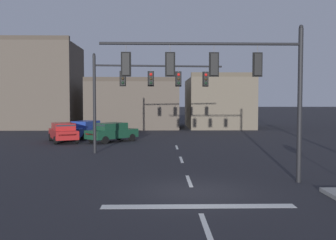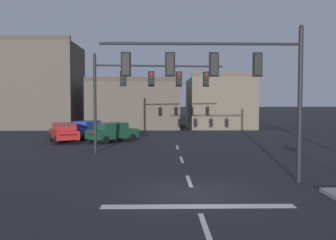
{
  "view_description": "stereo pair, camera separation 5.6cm",
  "coord_description": "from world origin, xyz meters",
  "px_view_note": "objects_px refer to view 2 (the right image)",
  "views": [
    {
      "loc": [
        -1.27,
        -14.44,
        3.48
      ],
      "look_at": [
        -0.91,
        2.12,
        2.64
      ],
      "focal_mm": 41.03,
      "sensor_mm": 36.0,
      "label": 1
    },
    {
      "loc": [
        -1.21,
        -14.44,
        3.48
      ],
      "look_at": [
        -0.91,
        2.12,
        2.64
      ],
      "focal_mm": 41.03,
      "sensor_mm": 36.0,
      "label": 2
    }
  ],
  "objects_px": {
    "car_lot_nearside": "(86,129)",
    "car_lot_middle": "(112,132)",
    "signal_mast_far_side": "(141,85)",
    "car_lot_farside": "(64,132)",
    "signal_mast_near_side": "(230,75)"
  },
  "relations": [
    {
      "from": "signal_mast_far_side",
      "to": "car_lot_middle",
      "type": "bearing_deg",
      "value": 112.89
    },
    {
      "from": "car_lot_middle",
      "to": "car_lot_farside",
      "type": "distance_m",
      "value": 4.05
    },
    {
      "from": "signal_mast_far_side",
      "to": "car_lot_middle",
      "type": "xyz_separation_m",
      "value": [
        -2.78,
        6.6,
        -3.67
      ]
    },
    {
      "from": "signal_mast_far_side",
      "to": "car_lot_nearside",
      "type": "height_order",
      "value": "signal_mast_far_side"
    },
    {
      "from": "car_lot_nearside",
      "to": "car_lot_middle",
      "type": "relative_size",
      "value": 1.07
    },
    {
      "from": "signal_mast_near_side",
      "to": "signal_mast_far_side",
      "type": "xyz_separation_m",
      "value": [
        -4.2,
        9.57,
        -0.04
      ]
    },
    {
      "from": "signal_mast_far_side",
      "to": "car_lot_farside",
      "type": "height_order",
      "value": "signal_mast_far_side"
    },
    {
      "from": "car_lot_nearside",
      "to": "car_lot_middle",
      "type": "xyz_separation_m",
      "value": [
        2.83,
        -3.12,
        0.0
      ]
    },
    {
      "from": "car_lot_middle",
      "to": "car_lot_nearside",
      "type": "bearing_deg",
      "value": 132.29
    },
    {
      "from": "signal_mast_far_side",
      "to": "signal_mast_near_side",
      "type": "bearing_deg",
      "value": -66.3
    },
    {
      "from": "car_lot_middle",
      "to": "car_lot_farside",
      "type": "xyz_separation_m",
      "value": [
        -4.05,
        -0.06,
        0.0
      ]
    },
    {
      "from": "car_lot_nearside",
      "to": "signal_mast_far_side",
      "type": "bearing_deg",
      "value": -59.95
    },
    {
      "from": "signal_mast_far_side",
      "to": "car_lot_farside",
      "type": "bearing_deg",
      "value": 136.27
    },
    {
      "from": "signal_mast_near_side",
      "to": "car_lot_farside",
      "type": "relative_size",
      "value": 1.79
    },
    {
      "from": "signal_mast_far_side",
      "to": "car_lot_middle",
      "type": "distance_m",
      "value": 8.05
    }
  ]
}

